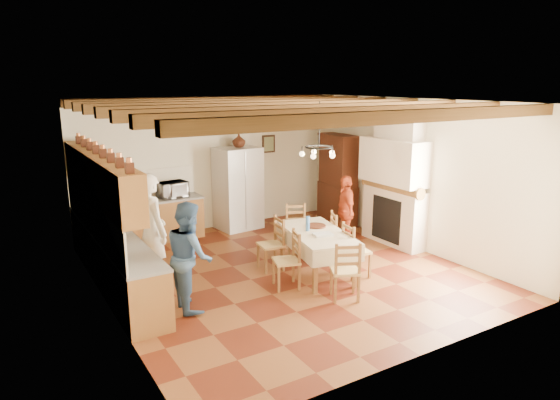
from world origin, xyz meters
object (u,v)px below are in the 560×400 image
object	(u,v)px
chair_right_far	(342,237)
person_man	(152,232)
person_woman_red	(345,211)
hutch	(338,179)
dining_table	(317,236)
chair_right_near	(356,250)
person_woman_blue	(189,256)
microwave	(173,190)
chair_left_far	(271,244)
refrigerator	(238,188)
chair_left_near	(286,260)
chair_end_far	(297,229)
chair_end_near	(345,270)

from	to	relation	value
chair_right_far	person_man	xyz separation A→B (m)	(-3.39, 0.63, 0.48)
person_man	person_woman_red	xyz separation A→B (m)	(4.04, 0.10, -0.23)
hutch	person_man	world-z (taller)	hutch
dining_table	hutch	bearing A→B (deg)	46.42
chair_right_far	person_woman_red	xyz separation A→B (m)	(0.64, 0.73, 0.26)
hutch	dining_table	xyz separation A→B (m)	(-2.28, -2.40, -0.37)
chair_right_near	chair_right_far	size ratio (longest dim) A/B	1.00
chair_right_near	chair_right_far	distance (m)	0.74
person_man	person_woman_blue	distance (m)	1.04
microwave	chair_left_far	bearing A→B (deg)	-80.62
refrigerator	dining_table	world-z (taller)	refrigerator
chair_right_near	chair_left_far	bearing A→B (deg)	55.28
chair_left_near	chair_left_far	distance (m)	0.85
chair_right_near	person_man	xyz separation A→B (m)	(-3.15, 1.33, 0.48)
chair_left_far	chair_right_near	size ratio (longest dim) A/B	1.00
person_woman_blue	chair_left_near	bearing A→B (deg)	-88.61
person_woman_red	person_man	bearing A→B (deg)	-65.32
dining_table	person_woman_blue	world-z (taller)	person_woman_blue
chair_end_far	person_man	size ratio (longest dim) A/B	0.50
chair_left_far	chair_end_far	world-z (taller)	same
chair_left_far	microwave	xyz separation A→B (m)	(-0.85, 2.71, 0.59)
hutch	microwave	world-z (taller)	hutch
chair_left_near	chair_end_near	xyz separation A→B (m)	(0.55, -0.85, 0.00)
dining_table	person_woman_red	distance (m)	1.70
chair_left_near	person_man	size ratio (longest dim) A/B	0.50
hutch	person_woman_blue	size ratio (longest dim) A/B	1.29
dining_table	chair_end_far	distance (m)	1.17
person_man	microwave	distance (m)	2.70
dining_table	chair_right_far	bearing A→B (deg)	18.07
microwave	chair_end_far	bearing A→B (deg)	-59.39
chair_right_near	chair_end_near	world-z (taller)	same
person_woman_red	chair_left_far	bearing A→B (deg)	-55.81
chair_left_far	dining_table	bearing A→B (deg)	51.52
chair_left_far	microwave	bearing A→B (deg)	-156.21
chair_right_near	dining_table	bearing A→B (deg)	56.98
chair_right_near	microwave	world-z (taller)	microwave
dining_table	chair_right_near	world-z (taller)	chair_right_near
hutch	chair_left_far	size ratio (longest dim) A/B	2.21
refrigerator	chair_right_far	size ratio (longest dim) A/B	1.95
refrigerator	chair_left_near	size ratio (longest dim) A/B	1.95
chair_left_near	person_woman_red	distance (m)	2.51
person_woman_red	chair_end_far	bearing A→B (deg)	-73.68
refrigerator	chair_right_near	bearing A→B (deg)	-88.93
chair_left_far	person_man	xyz separation A→B (m)	(-2.04, 0.28, 0.48)
chair_left_far	person_man	distance (m)	2.12
chair_end_far	dining_table	bearing A→B (deg)	-82.48
person_man	chair_left_near	bearing A→B (deg)	-131.83
chair_left_near	chair_end_near	world-z (taller)	same
chair_right_far	chair_end_near	bearing A→B (deg)	166.85
microwave	chair_end_near	bearing A→B (deg)	-82.58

